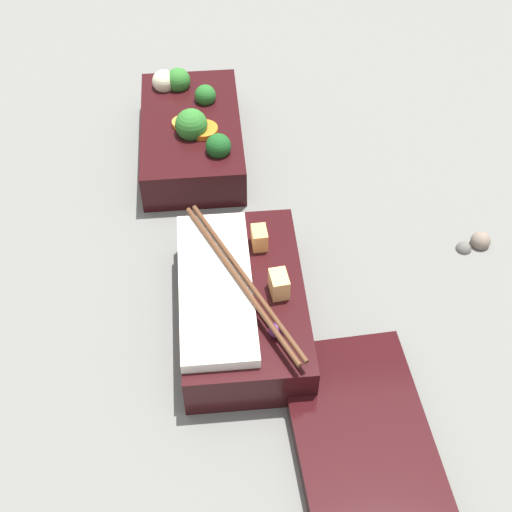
% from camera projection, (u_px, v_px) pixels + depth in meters
% --- Properties ---
extents(ground_plane, '(3.00, 3.00, 0.00)m').
position_uv_depth(ground_plane, '(218.00, 217.00, 0.83)').
color(ground_plane, slate).
extents(bento_tray_vegetable, '(0.21, 0.12, 0.08)m').
position_uv_depth(bento_tray_vegetable, '(192.00, 133.00, 0.89)').
color(bento_tray_vegetable, black).
rests_on(bento_tray_vegetable, ground_plane).
extents(bento_tray_rice, '(0.21, 0.12, 0.07)m').
position_uv_depth(bento_tray_rice, '(240.00, 302.00, 0.71)').
color(bento_tray_rice, black).
rests_on(bento_tray_rice, ground_plane).
extents(bento_lid, '(0.21, 0.13, 0.02)m').
position_uv_depth(bento_lid, '(362.00, 439.00, 0.63)').
color(bento_lid, black).
rests_on(bento_lid, ground_plane).
extents(pebble_0, '(0.02, 0.02, 0.02)m').
position_uv_depth(pebble_0, '(480.00, 241.00, 0.80)').
color(pebble_0, '#7A6B5B').
rests_on(pebble_0, ground_plane).
extents(pebble_1, '(0.02, 0.02, 0.02)m').
position_uv_depth(pebble_1, '(464.00, 247.00, 0.79)').
color(pebble_1, '#595651').
rests_on(pebble_1, ground_plane).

